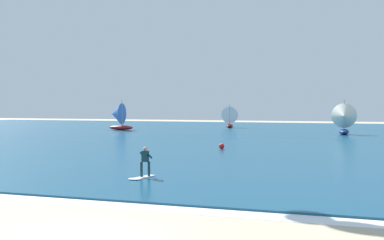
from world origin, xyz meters
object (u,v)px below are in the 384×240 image
(sailboat_center_horizon, at_px, (230,117))
(sailboat_mid_right, at_px, (344,118))
(kitesurfer, at_px, (143,167))
(sailboat_leading, at_px, (118,116))
(marker_buoy, at_px, (222,146))

(sailboat_center_horizon, bearing_deg, sailboat_mid_right, -38.02)
(kitesurfer, distance_m, sailboat_leading, 50.39)
(marker_buoy, bearing_deg, sailboat_leading, 131.86)
(sailboat_mid_right, bearing_deg, sailboat_leading, 177.83)
(sailboat_center_horizon, bearing_deg, marker_buoy, -77.64)
(kitesurfer, relative_size, marker_buoy, 4.01)
(marker_buoy, bearing_deg, sailboat_mid_right, 67.72)
(kitesurfer, xyz_separation_m, marker_buoy, (-0.12, 17.62, -0.35))
(sailboat_leading, bearing_deg, sailboat_mid_right, -2.17)
(kitesurfer, height_order, marker_buoy, kitesurfer)
(sailboat_leading, relative_size, sailboat_center_horizon, 1.15)
(kitesurfer, xyz_separation_m, sailboat_center_horizon, (-8.98, 58.03, 1.29))
(sailboat_center_horizon, xyz_separation_m, marker_buoy, (8.86, -40.41, -1.64))
(kitesurfer, bearing_deg, sailboat_leading, 118.47)
(kitesurfer, xyz_separation_m, sailboat_mid_right, (10.27, 42.98, 1.55))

